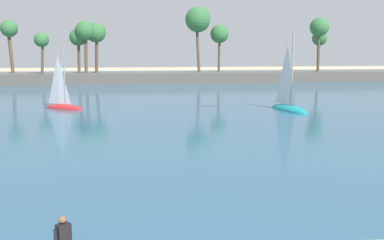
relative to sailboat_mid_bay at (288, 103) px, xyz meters
name	(u,v)px	position (x,y,z in m)	size (l,w,h in m)	color
sea	(141,89)	(-14.10, 23.73, -0.74)	(220.00, 102.67, 0.06)	#33607F
palm_headland	(139,66)	(-14.40, 35.05, 2.13)	(106.79, 6.00, 13.00)	#605B54
sailboat_mid_bay	(288,103)	(0.00, 0.00, 0.00)	(2.96, 5.66, 7.87)	teal
sailboat_toward_headland	(63,103)	(-21.84, 3.77, -0.11)	(4.58, 3.60, 6.61)	red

